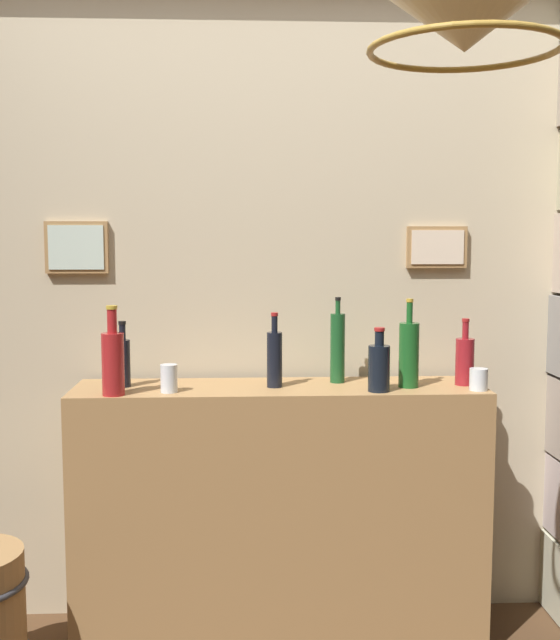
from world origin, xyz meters
name	(u,v)px	position (x,y,z in m)	size (l,w,h in m)	color
panelled_rear_partition	(276,268)	(0.00, 1.10, 1.39)	(3.48, 0.15, 2.63)	#BCAD8E
bar_shelf_unit	(279,513)	(0.00, 0.84, 0.48)	(1.50, 0.36, 0.97)	#9E7547
liquor_bottle_scotch	(409,354)	(0.47, 0.80, 1.09)	(0.07, 0.07, 0.32)	#1A5520
liquor_bottle_vodka	(379,366)	(0.35, 0.73, 1.06)	(0.08, 0.08, 0.23)	black
liquor_bottle_gin	(338,347)	(0.22, 0.91, 1.10)	(0.06, 0.06, 0.32)	#1A4B23
liquor_bottle_brandy	(465,360)	(0.69, 0.83, 1.06)	(0.07, 0.07, 0.25)	maroon
liquor_bottle_rum	(275,358)	(-0.02, 0.83, 1.07)	(0.06, 0.06, 0.27)	black
liquor_bottle_bourbon	(123,361)	(-0.57, 0.86, 1.06)	(0.05, 0.05, 0.24)	black
liquor_bottle_mezcal	(113,361)	(-0.58, 0.71, 1.09)	(0.08, 0.08, 0.31)	#A31F21
glass_tumbler_rocks	(169,378)	(-0.39, 0.75, 1.01)	(0.06, 0.06, 0.10)	silver
glass_tumbler_highball	(478,379)	(0.71, 0.73, 1.00)	(0.06, 0.06, 0.08)	silver
pendant_lamp	(465,17)	(0.37, -0.16, 2.01)	(0.45, 0.45, 0.53)	beige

